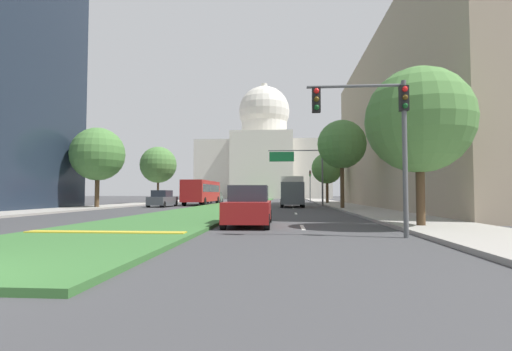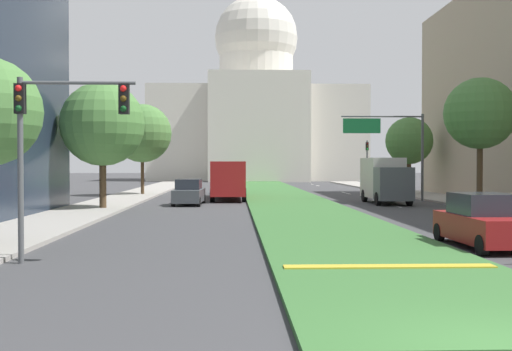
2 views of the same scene
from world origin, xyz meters
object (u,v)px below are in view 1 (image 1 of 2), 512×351
at_px(street_tree_left_far, 158,165).
at_px(sedan_midblock, 162,199).
at_px(street_tree_left_mid, 98,154).
at_px(street_tree_right_mid, 342,144).
at_px(box_truck_delivery, 292,191).
at_px(street_tree_right_near, 419,120).
at_px(traffic_light_near_right, 378,123).
at_px(street_tree_right_far, 327,168).
at_px(sedan_distant, 215,198).
at_px(traffic_light_far_right, 310,182).
at_px(overhead_guide_sign, 301,165).
at_px(capitol_building, 264,157).
at_px(sedan_lead_stopped, 249,207).
at_px(city_bus, 202,191).

bearing_deg(street_tree_left_far, sedan_midblock, -68.83).
distance_m(street_tree_left_mid, street_tree_left_far, 17.27).
bearing_deg(street_tree_left_mid, street_tree_right_mid, -0.32).
height_order(sedan_midblock, box_truck_delivery, box_truck_delivery).
height_order(street_tree_right_near, street_tree_left_far, street_tree_left_far).
distance_m(traffic_light_near_right, street_tree_right_near, 4.13).
xyz_separation_m(traffic_light_near_right, street_tree_left_mid, (-20.89, 21.56, 1.35)).
distance_m(street_tree_right_far, sedan_distant, 16.82).
height_order(traffic_light_far_right, box_truck_delivery, traffic_light_far_right).
distance_m(overhead_guide_sign, street_tree_left_far, 21.58).
bearing_deg(street_tree_left_mid, street_tree_right_near, -38.11).
height_order(traffic_light_far_right, sedan_distant, traffic_light_far_right).
bearing_deg(traffic_light_near_right, street_tree_right_near, 53.22).
distance_m(capitol_building, box_truck_delivery, 64.94).
bearing_deg(overhead_guide_sign, traffic_light_near_right, -87.51).
distance_m(sedan_lead_stopped, city_bus, 30.26).
bearing_deg(street_tree_right_mid, traffic_light_near_right, -95.22).
height_order(traffic_light_near_right, overhead_guide_sign, overhead_guide_sign).
bearing_deg(sedan_lead_stopped, street_tree_right_mid, 68.78).
bearing_deg(box_truck_delivery, city_bus, 152.11).
bearing_deg(traffic_light_far_right, street_tree_left_far, -156.19).
bearing_deg(street_tree_right_mid, overhead_guide_sign, 110.79).
bearing_deg(street_tree_left_mid, street_tree_right_far, 36.35).
bearing_deg(city_bus, street_tree_right_mid, -37.29).
height_order(street_tree_left_far, street_tree_right_far, street_tree_left_far).
relative_size(traffic_light_far_right, overhead_guide_sign, 0.80).
xyz_separation_m(street_tree_left_mid, sedan_lead_stopped, (16.15, -17.37, -4.31)).
bearing_deg(capitol_building, overhead_guide_sign, -82.74).
relative_size(overhead_guide_sign, sedan_lead_stopped, 1.40).
relative_size(traffic_light_far_right, street_tree_right_mid, 0.65).
height_order(sedan_distant, box_truck_delivery, box_truck_delivery).
xyz_separation_m(capitol_building, overhead_guide_sign, (7.78, -61.12, -6.92)).
bearing_deg(overhead_guide_sign, box_truck_delivery, -112.33).
xyz_separation_m(traffic_light_far_right, city_bus, (-14.28, -15.31, -1.54)).
bearing_deg(city_bus, traffic_light_far_right, 46.98).
bearing_deg(sedan_distant, street_tree_left_mid, -109.81).
xyz_separation_m(traffic_light_far_right, street_tree_right_far, (1.66, -9.69, 1.48)).
xyz_separation_m(capitol_building, sedan_midblock, (-6.97, -65.07, -10.77)).
bearing_deg(street_tree_right_far, sedan_distant, 168.13).
distance_m(street_tree_right_near, sedan_lead_stopped, 8.10).
distance_m(capitol_building, traffic_light_near_right, 91.94).
bearing_deg(street_tree_right_far, box_truck_delivery, -113.26).
relative_size(capitol_building, traffic_light_far_right, 6.82).
relative_size(street_tree_right_mid, sedan_midblock, 1.77).
bearing_deg(overhead_guide_sign, city_bus, 165.54).
distance_m(traffic_light_far_right, street_tree_right_mid, 27.17).
bearing_deg(capitol_building, sedan_midblock, -96.12).
relative_size(overhead_guide_sign, city_bus, 0.59).
bearing_deg(capitol_building, traffic_light_near_right, -84.31).
relative_size(capitol_building, street_tree_left_far, 4.43).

